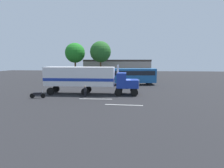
{
  "coord_description": "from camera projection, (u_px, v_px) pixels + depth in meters",
  "views": [
    {
      "loc": [
        1.33,
        -26.78,
        5.19
      ],
      "look_at": [
        -1.52,
        -0.05,
        1.6
      ],
      "focal_mm": 28.83,
      "sensor_mm": 36.0,
      "label": 1
    }
  ],
  "objects": [
    {
      "name": "parked_car",
      "position": [
        57.0,
        79.0,
        41.73
      ],
      "size": [
        4.7,
        2.76,
        1.57
      ],
      "color": "maroon",
      "rests_on": "ground_plane"
    },
    {
      "name": "ground_plane",
      "position": [
        122.0,
        95.0,
        27.22
      ],
      "size": [
        120.0,
        120.0,
        0.0
      ],
      "primitive_type": "plane",
      "color": "#232326"
    },
    {
      "name": "person_bystander",
      "position": [
        85.0,
        91.0,
        25.3
      ],
      "size": [
        0.34,
        0.46,
        1.63
      ],
      "color": "black",
      "rests_on": "ground_plane"
    },
    {
      "name": "lane_stripe_near",
      "position": [
        96.0,
        99.0,
        24.13
      ],
      "size": [
        4.4,
        0.37,
        0.01
      ],
      "primitive_type": "cube",
      "rotation": [
        0.0,
        0.0,
        0.05
      ],
      "color": "silver",
      "rests_on": "ground_plane"
    },
    {
      "name": "tree_left",
      "position": [
        101.0,
        52.0,
        47.46
      ],
      "size": [
        5.54,
        5.54,
        10.12
      ],
      "color": "brown",
      "rests_on": "ground_plane"
    },
    {
      "name": "parked_bus",
      "position": [
        129.0,
        75.0,
        37.85
      ],
      "size": [
        11.24,
        3.95,
        3.4
      ],
      "color": "#1E5999",
      "rests_on": "ground_plane"
    },
    {
      "name": "motorcycle",
      "position": [
        38.0,
        95.0,
        24.67
      ],
      "size": [
        2.1,
        0.44,
        1.12
      ],
      "color": "black",
      "rests_on": "ground_plane"
    },
    {
      "name": "building_backdrop",
      "position": [
        117.0,
        68.0,
        55.61
      ],
      "size": [
        20.23,
        6.61,
        5.3
      ],
      "color": "#9E938C",
      "rests_on": "ground_plane"
    },
    {
      "name": "tree_center",
      "position": [
        75.0,
        53.0,
        48.39
      ],
      "size": [
        5.33,
        5.33,
        9.77
      ],
      "color": "brown",
      "rests_on": "ground_plane"
    },
    {
      "name": "semi_truck",
      "position": [
        87.0,
        78.0,
        27.31
      ],
      "size": [
        14.24,
        3.26,
        4.5
      ],
      "color": "#193399",
      "rests_on": "ground_plane"
    },
    {
      "name": "lane_stripe_mid",
      "position": [
        124.0,
        105.0,
        20.9
      ],
      "size": [
        4.4,
        0.26,
        0.01
      ],
      "primitive_type": "cube",
      "rotation": [
        0.0,
        0.0,
        -0.02
      ],
      "color": "silver",
      "rests_on": "ground_plane"
    }
  ]
}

